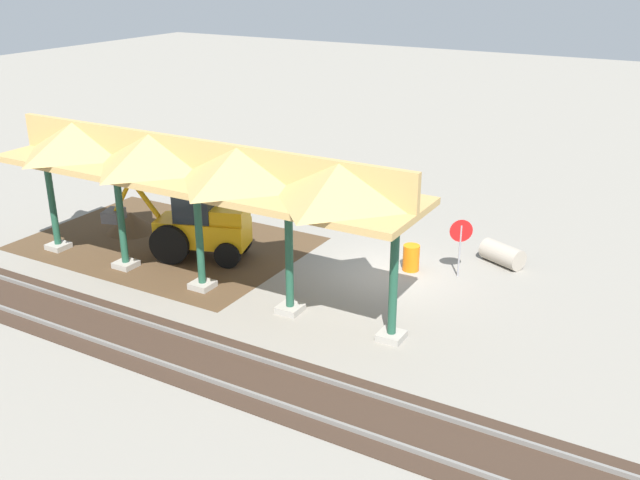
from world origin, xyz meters
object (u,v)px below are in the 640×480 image
object	(u,v)px
stop_sign	(461,236)
backhoe	(198,224)
concrete_pipe	(502,254)
traffic_barrel	(411,258)

from	to	relation	value
stop_sign	backhoe	world-z (taller)	backhoe
concrete_pipe	traffic_barrel	xyz separation A→B (m)	(2.53, 2.03, 0.08)
backhoe	concrete_pipe	distance (m)	10.58
stop_sign	concrete_pipe	world-z (taller)	stop_sign
concrete_pipe	traffic_barrel	bearing A→B (deg)	38.66
backhoe	concrete_pipe	world-z (taller)	backhoe
traffic_barrel	stop_sign	bearing A→B (deg)	-169.25
traffic_barrel	backhoe	bearing A→B (deg)	21.11
stop_sign	traffic_barrel	xyz separation A→B (m)	(1.57, 0.30, -0.98)
stop_sign	backhoe	size ratio (longest dim) A/B	0.38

